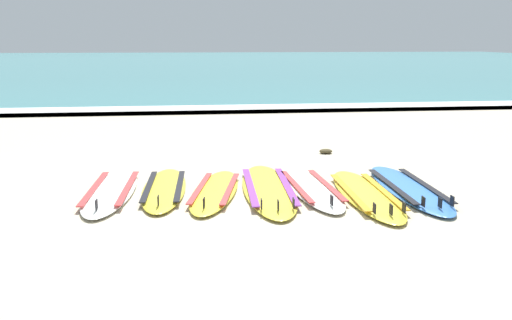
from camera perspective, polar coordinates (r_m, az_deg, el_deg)
name	(u,v)px	position (r m, az deg, el deg)	size (l,w,h in m)	color
ground_plane	(243,195)	(6.82, -1.35, -3.61)	(80.00, 80.00, 0.00)	#C1B599
sea	(195,62)	(44.03, -6.27, 9.98)	(80.00, 60.00, 0.10)	teal
wave_foam_strip	(213,109)	(14.64, -4.47, 5.22)	(80.00, 1.05, 0.11)	white
surfboard_0	(111,190)	(7.11, -14.73, -3.05)	(0.66, 2.31, 0.18)	silver
surfboard_1	(164,189)	(7.06, -9.45, -2.92)	(0.61, 2.14, 0.18)	yellow
surfboard_2	(215,191)	(6.88, -4.25, -3.17)	(0.92, 2.15, 0.18)	yellow
surfboard_3	(268,189)	(6.96, 1.29, -2.97)	(0.74, 2.58, 0.18)	yellow
surfboard_4	(311,188)	(7.03, 5.74, -2.87)	(0.64, 2.22, 0.18)	silver
surfboard_5	(366,194)	(6.86, 11.27, -3.44)	(0.66, 2.37, 0.18)	yellow
surfboard_6	(408,188)	(7.25, 15.44, -2.80)	(0.66, 2.43, 0.18)	#3875CC
seaweed_clump_near_shoreline	(326,151)	(9.31, 7.22, 0.91)	(0.22, 0.18, 0.08)	#4C4228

